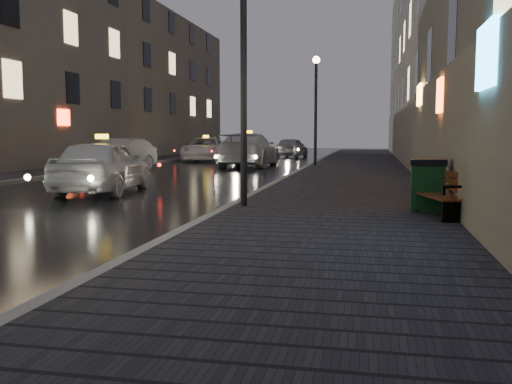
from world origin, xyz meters
TOP-DOWN VIEW (x-y plane):
  - sidewalk at (3.90, 21.00)m, footprint 4.60×58.00m
  - curb at (1.50, 21.00)m, footprint 0.20×58.00m
  - sidewalk_far at (-8.70, 21.00)m, footprint 2.40×58.00m
  - curb_far at (-7.40, 21.00)m, footprint 0.20×58.00m
  - building_near at (7.10, 25.00)m, footprint 1.80×50.00m
  - building_far_b at (-13.50, 20.00)m, footprint 6.00×16.00m
  - building_far_c at (-13.50, 39.00)m, footprint 6.00×22.00m
  - lamp_near at (1.85, 6.00)m, footprint 0.36×0.36m
  - lamp_far at (1.85, 22.00)m, footprint 0.36×0.36m
  - bench at (5.91, 5.16)m, footprint 1.00×1.78m
  - trash_bin at (5.68, 5.87)m, footprint 0.73×0.73m
  - taxi_near at (-3.04, 9.17)m, footprint 2.43×4.78m
  - car_left_mid at (-6.47, 17.71)m, footprint 1.85×4.59m
  - taxi_mid at (-1.68, 22.89)m, footprint 2.44×5.95m
  - taxi_far at (-5.61, 28.36)m, footprint 2.89×5.44m
  - car_far at (-1.03, 34.29)m, footprint 2.16×4.29m

SIDE VIEW (x-z plane):
  - sidewalk at x=3.90m, z-range 0.00..0.15m
  - curb at x=1.50m, z-range 0.00..0.15m
  - sidewalk_far at x=-8.70m, z-range 0.00..0.15m
  - curb_far at x=-7.40m, z-range 0.00..0.15m
  - bench at x=5.91m, z-range 0.15..1.01m
  - trash_bin at x=5.68m, z-range 0.16..1.22m
  - car_far at x=-1.03m, z-range 0.00..1.40m
  - taxi_far at x=-5.61m, z-range 0.00..1.46m
  - car_left_mid at x=-6.47m, z-range 0.00..1.48m
  - taxi_near at x=-3.04m, z-range 0.00..1.56m
  - taxi_mid at x=-1.68m, z-range 0.00..1.72m
  - lamp_near at x=1.85m, z-range 0.85..6.13m
  - lamp_far at x=1.85m, z-range 0.85..6.13m
  - building_far_c at x=-13.50m, z-range 0.00..11.00m
  - building_near at x=7.10m, z-range 0.00..13.00m
  - building_far_b at x=-13.50m, z-range 0.00..14.00m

